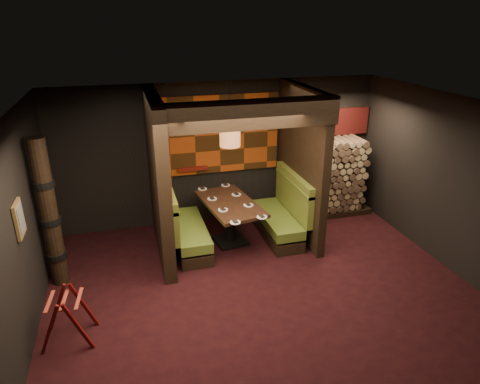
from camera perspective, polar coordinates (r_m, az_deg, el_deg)
name	(u,v)px	position (r m, az deg, el deg)	size (l,w,h in m)	color
floor	(262,291)	(6.89, 2.99, -13.02)	(6.50, 5.50, 0.02)	black
ceiling	(267,108)	(5.72, 3.58, 11.09)	(6.50, 5.50, 0.02)	black
wall_back	(221,153)	(8.65, -2.62, 5.26)	(6.50, 0.02, 2.85)	black
wall_front	(366,336)	(4.05, 16.48, -17.89)	(6.50, 0.02, 2.85)	black
wall_left	(17,237)	(6.05, -27.58, -5.33)	(0.02, 5.50, 2.85)	black
wall_right	(454,185)	(7.79, 26.62, 0.81)	(0.02, 5.50, 2.85)	black
partition_left	(158,178)	(7.42, -10.84, 1.88)	(0.20, 2.20, 2.85)	black
partition_right	(301,163)	(8.09, 8.15, 3.80)	(0.15, 2.10, 2.85)	black
header_beam	(249,115)	(6.41, 1.25, 10.27)	(2.85, 0.18, 0.44)	black
tapa_back_panel	(220,134)	(8.49, -2.75, 7.69)	(2.40, 0.06, 1.55)	#A94312
tapa_side_panel	(163,150)	(7.46, -10.29, 5.49)	(0.04, 1.85, 1.45)	#A94312
lacquer_shelf	(192,169)	(8.52, -6.35, 3.12)	(0.60, 0.12, 0.07)	#62150E
booth_bench_left	(184,228)	(7.87, -7.48, -4.83)	(0.68, 1.60, 1.14)	black
booth_bench_right	(282,216)	(8.30, 5.56, -3.23)	(0.68, 1.60, 1.14)	black
dining_table	(230,214)	(7.91, -1.34, -2.93)	(1.07, 1.67, 0.83)	black
place_settings	(230,202)	(7.81, -1.35, -1.29)	(0.91, 1.85, 0.03)	white
pendant_lamp	(230,133)	(7.33, -1.35, 7.83)	(0.36, 0.36, 0.95)	#9F6035
framed_picture	(19,219)	(6.05, -27.34, -3.23)	(0.05, 0.36, 0.46)	olive
luggage_rack	(67,315)	(6.20, -22.05, -14.99)	(0.74, 0.55, 0.76)	#4A0908
totem_column	(50,215)	(7.09, -24.05, -2.87)	(0.31, 0.31, 2.40)	black
firewood_stack	(331,177)	(9.25, 11.98, 1.97)	(1.73, 0.70, 1.64)	black
mosaic_header	(328,122)	(9.22, 11.60, 9.08)	(1.83, 0.10, 0.56)	maroon
bay_front_post	(300,159)	(8.35, 8.02, 4.40)	(0.08, 0.08, 2.85)	black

